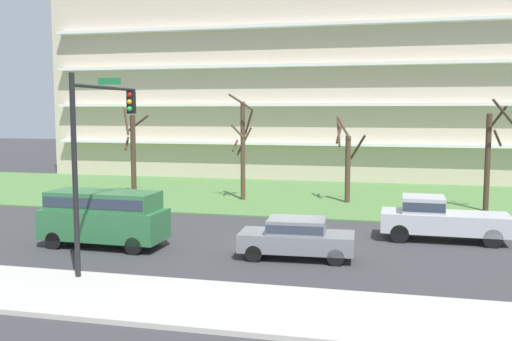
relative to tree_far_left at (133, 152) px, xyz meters
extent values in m
plane|color=#38383A|center=(12.71, -11.48, -3.00)|extent=(160.00, 160.00, 0.00)
cube|color=#BCB7AD|center=(12.71, -19.48, -2.93)|extent=(80.00, 4.00, 0.15)
cube|color=#547F42|center=(12.71, 2.52, -2.96)|extent=(80.00, 16.00, 0.08)
cube|color=beige|center=(12.71, 16.21, 4.74)|extent=(50.46, 11.39, 15.48)
cube|color=white|center=(12.71, 10.07, 0.09)|extent=(48.44, 0.90, 0.24)
cube|color=white|center=(12.71, 10.07, 3.19)|extent=(48.44, 0.90, 0.24)
cube|color=white|center=(12.71, 10.07, 6.29)|extent=(48.44, 0.90, 0.24)
cube|color=white|center=(12.71, 10.07, 9.38)|extent=(48.44, 0.90, 0.24)
cylinder|color=#423023|center=(0.03, -0.02, -0.29)|extent=(0.34, 0.34, 5.43)
cylinder|color=#423023|center=(-0.29, -0.29, 2.00)|extent=(0.75, 0.84, 1.79)
cylinder|color=#423023|center=(-0.37, -0.10, 0.55)|extent=(0.34, 0.94, 0.88)
cylinder|color=#423023|center=(0.10, 0.71, 1.88)|extent=(1.57, 0.30, 1.12)
cylinder|color=#4C3828|center=(7.62, -0.16, 0.13)|extent=(0.30, 0.30, 6.28)
cylinder|color=#4C3828|center=(7.39, -0.60, 1.43)|extent=(1.01, 0.61, 0.87)
cylinder|color=#4C3828|center=(7.58, 0.30, 0.75)|extent=(1.05, 0.22, 1.85)
cylinder|color=#4C3828|center=(7.10, -0.16, 0.50)|extent=(0.15, 1.11, 0.72)
cylinder|color=#4C3828|center=(7.94, 0.16, 2.03)|extent=(0.82, 0.82, 1.66)
cylinder|color=#4C3828|center=(7.70, -0.91, 3.23)|extent=(1.58, 0.30, 1.07)
cylinder|color=#4C3828|center=(14.17, 0.25, -0.91)|extent=(0.33, 0.33, 4.18)
cylinder|color=#4C3828|center=(13.60, 0.34, 1.28)|extent=(0.34, 1.25, 1.12)
cylinder|color=#4C3828|center=(14.73, 0.70, 0.46)|extent=(1.09, 1.29, 1.61)
cylinder|color=#4C3828|center=(13.59, 0.13, 1.47)|extent=(0.42, 1.31, 1.90)
cylinder|color=#4C3828|center=(13.95, -0.14, 1.61)|extent=(0.96, 0.62, 1.39)
cylinder|color=#423023|center=(22.02, -0.98, -0.22)|extent=(0.31, 0.31, 5.56)
cylinder|color=#423023|center=(22.54, -0.68, 2.37)|extent=(0.78, 1.20, 1.26)
cylinder|color=#423023|center=(22.59, -1.60, 2.66)|extent=(1.39, 1.32, 1.40)
cylinder|color=#423023|center=(22.44, -1.23, 1.21)|extent=(0.67, 1.01, 0.97)
cube|color=slate|center=(13.27, -13.48, -2.33)|extent=(4.49, 2.02, 0.70)
cube|color=slate|center=(13.27, -13.48, -1.71)|extent=(2.28, 1.77, 0.55)
cube|color=#2D3847|center=(13.27, -13.48, -1.71)|extent=(2.24, 1.80, 0.30)
cylinder|color=black|center=(14.77, -12.61, -2.68)|extent=(0.65, 0.25, 0.64)
cylinder|color=black|center=(14.85, -14.19, -2.68)|extent=(0.65, 0.25, 0.64)
cylinder|color=black|center=(11.69, -12.77, -2.68)|extent=(0.65, 0.25, 0.64)
cylinder|color=black|center=(11.77, -14.35, -2.68)|extent=(0.65, 0.25, 0.64)
cube|color=#2D6B3D|center=(5.09, -13.48, -2.02)|extent=(5.26, 2.16, 1.25)
cube|color=#2D6B3D|center=(5.09, -13.48, -1.02)|extent=(4.66, 1.98, 0.75)
cube|color=#2D3847|center=(5.09, -13.48, -1.02)|extent=(4.56, 2.02, 0.41)
cylinder|color=black|center=(6.93, -12.65, -2.64)|extent=(0.73, 0.24, 0.72)
cylinder|color=black|center=(6.88, -14.43, -2.64)|extent=(0.73, 0.24, 0.72)
cylinder|color=black|center=(3.30, -12.53, -2.64)|extent=(0.73, 0.24, 0.72)
cylinder|color=black|center=(3.24, -14.31, -2.64)|extent=(0.73, 0.24, 0.72)
cube|color=#B7BABF|center=(19.09, -8.98, -2.18)|extent=(5.43, 2.09, 0.85)
cube|color=#B7BABF|center=(18.19, -8.97, -1.40)|extent=(1.83, 1.87, 0.70)
cube|color=#2D3847|center=(18.19, -8.97, -1.40)|extent=(1.79, 1.91, 0.38)
cylinder|color=black|center=(17.18, -9.84, -2.60)|extent=(0.80, 0.23, 0.80)
cylinder|color=black|center=(17.21, -8.06, -2.60)|extent=(0.80, 0.23, 0.80)
cylinder|color=black|center=(20.96, -9.90, -2.60)|extent=(0.80, 0.23, 0.80)
cylinder|color=black|center=(20.99, -8.12, -2.60)|extent=(0.80, 0.23, 0.80)
cylinder|color=black|center=(6.58, -18.08, 0.47)|extent=(0.18, 0.18, 6.94)
cylinder|color=black|center=(6.58, -15.77, 3.54)|extent=(0.12, 4.62, 0.12)
cube|color=black|center=(6.58, -13.76, 3.04)|extent=(0.28, 0.28, 0.90)
sphere|color=red|center=(6.58, -13.91, 3.34)|extent=(0.20, 0.20, 0.20)
sphere|color=#F2A519|center=(6.58, -13.91, 3.06)|extent=(0.20, 0.20, 0.20)
sphere|color=green|center=(6.58, -13.91, 2.78)|extent=(0.20, 0.20, 0.20)
cube|color=#197238|center=(6.58, -15.54, 3.79)|extent=(0.90, 0.04, 0.24)
camera|label=1|loc=(16.75, -34.88, 2.70)|focal=39.96mm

